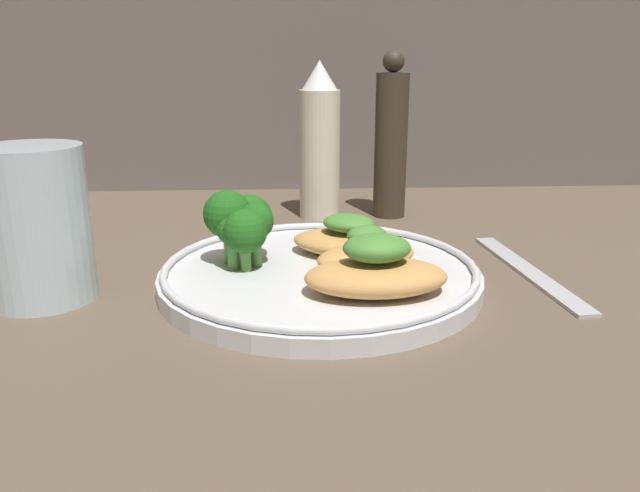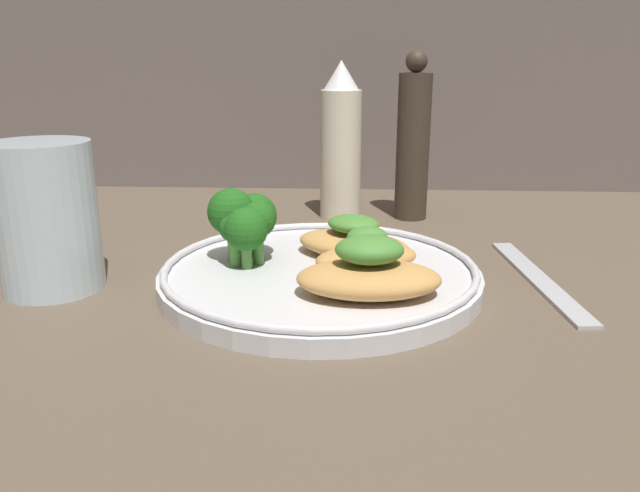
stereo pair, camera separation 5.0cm
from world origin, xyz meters
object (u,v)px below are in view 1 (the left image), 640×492
at_px(broccoli_bunch, 241,222).
at_px(drinking_glass, 36,225).
at_px(sauce_bottle, 320,144).
at_px(plate, 320,274).
at_px(pepper_grinder, 391,142).

xyz_separation_m(broccoli_bunch, drinking_glass, (-0.15, -0.03, 0.01)).
bearing_deg(sauce_bottle, drinking_glass, -132.98).
bearing_deg(plate, broccoli_bunch, 165.58).
bearing_deg(sauce_bottle, plate, -92.96).
distance_m(sauce_bottle, pepper_grinder, 0.08).
distance_m(plate, broccoli_bunch, 0.08).
height_order(plate, sauce_bottle, sauce_bottle).
height_order(broccoli_bunch, pepper_grinder, pepper_grinder).
distance_m(plate, sauce_bottle, 0.24).
relative_size(pepper_grinder, drinking_glass, 1.57).
distance_m(broccoli_bunch, sauce_bottle, 0.23).
xyz_separation_m(broccoli_bunch, pepper_grinder, (0.16, 0.21, 0.04)).
relative_size(plate, pepper_grinder, 1.40).
bearing_deg(plate, drinking_glass, -175.89).
bearing_deg(broccoli_bunch, sauce_bottle, 70.40).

